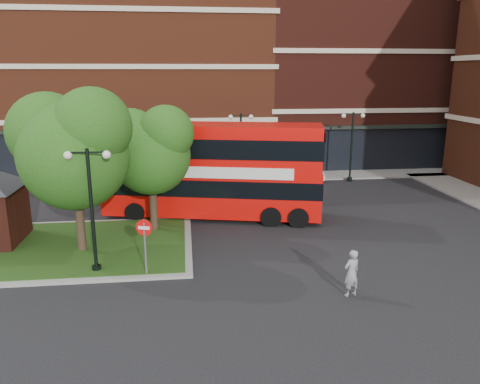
{
  "coord_description": "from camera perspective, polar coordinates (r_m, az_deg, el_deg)",
  "views": [
    {
      "loc": [
        -1.86,
        -17.59,
        7.77
      ],
      "look_at": [
        0.77,
        4.61,
        2.0
      ],
      "focal_mm": 35.0,
      "sensor_mm": 36.0,
      "label": 1
    }
  ],
  "objects": [
    {
      "name": "terrace_far_right",
      "position": [
        44.51,
        14.58,
        14.32
      ],
      "size": [
        18.0,
        12.0,
        16.0
      ],
      "primitive_type": "cube",
      "color": "#471911",
      "rests_on": "ground"
    },
    {
      "name": "tree_island_east",
      "position": [
        22.99,
        -11.01,
        5.38
      ],
      "size": [
        4.46,
        3.9,
        6.29
      ],
      "color": "#2D2116",
      "rests_on": "ground"
    },
    {
      "name": "no_entry_sign",
      "position": [
        18.32,
        -11.55,
        -5.3
      ],
      "size": [
        0.63,
        0.24,
        2.33
      ],
      "rotation": [
        0.0,
        0.0,
        -0.3
      ],
      "color": "slate",
      "rests_on": "ground"
    },
    {
      "name": "lamp_far_left",
      "position": [
        32.7,
        0.1,
        5.78
      ],
      "size": [
        1.72,
        0.36,
        5.0
      ],
      "color": "black",
      "rests_on": "ground"
    },
    {
      "name": "lamp_island",
      "position": [
        18.82,
        -17.66,
        -1.46
      ],
      "size": [
        1.72,
        0.36,
        5.0
      ],
      "color": "black",
      "rests_on": "ground"
    },
    {
      "name": "tree_island_west",
      "position": [
        20.93,
        -19.86,
        5.44
      ],
      "size": [
        5.4,
        4.71,
        7.21
      ],
      "color": "#2D2116",
      "rests_on": "ground"
    },
    {
      "name": "car_white",
      "position": [
        34.03,
        6.83,
        2.32
      ],
      "size": [
        4.05,
        1.43,
        1.33
      ],
      "primitive_type": "imported",
      "rotation": [
        0.0,
        0.0,
        1.57
      ],
      "color": "silver",
      "rests_on": "ground"
    },
    {
      "name": "traffic_island",
      "position": [
        22.83,
        -22.06,
        -6.36
      ],
      "size": [
        12.6,
        7.6,
        0.15
      ],
      "color": "gray",
      "rests_on": "ground"
    },
    {
      "name": "bus",
      "position": [
        25.23,
        -3.42,
        3.39
      ],
      "size": [
        12.01,
        5.27,
        4.47
      ],
      "rotation": [
        0.0,
        0.0,
        -0.23
      ],
      "color": "red",
      "rests_on": "ground"
    },
    {
      "name": "pavement_far",
      "position": [
        35.0,
        -3.55,
        1.72
      ],
      "size": [
        44.0,
        3.0,
        0.12
      ],
      "primitive_type": "cube",
      "color": "slate",
      "rests_on": "ground"
    },
    {
      "name": "ground",
      "position": [
        19.32,
        -0.67,
        -9.25
      ],
      "size": [
        120.0,
        120.0,
        0.0
      ],
      "primitive_type": "plane",
      "color": "black",
      "rests_on": "ground"
    },
    {
      "name": "lamp_far_right",
      "position": [
        34.57,
        13.46,
        5.86
      ],
      "size": [
        1.72,
        0.36,
        5.0
      ],
      "color": "black",
      "rests_on": "ground"
    },
    {
      "name": "terrace_far_left",
      "position": [
        42.05,
        -15.56,
        12.91
      ],
      "size": [
        26.0,
        12.0,
        14.0
      ],
      "primitive_type": "cube",
      "color": "maroon",
      "rests_on": "ground"
    },
    {
      "name": "car_silver",
      "position": [
        34.38,
        -3.04,
        2.72
      ],
      "size": [
        4.75,
        2.28,
        1.56
      ],
      "primitive_type": "imported",
      "rotation": [
        0.0,
        0.0,
        1.67
      ],
      "color": "silver",
      "rests_on": "ground"
    },
    {
      "name": "woman",
      "position": [
        17.22,
        13.45,
        -9.59
      ],
      "size": [
        0.73,
        0.6,
        1.73
      ],
      "primitive_type": "imported",
      "rotation": [
        0.0,
        0.0,
        3.48
      ],
      "color": "gray",
      "rests_on": "ground"
    }
  ]
}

